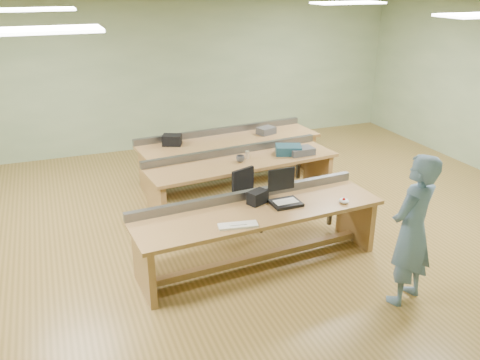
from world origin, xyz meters
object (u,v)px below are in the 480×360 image
Objects in this scene: person at (412,231)px; task_chair at (250,207)px; workbench_mid at (242,171)px; parts_bin_grey at (301,151)px; parts_bin_teal at (288,150)px; drinks_can at (247,155)px; laptop_base at (286,203)px; mug at (240,159)px; workbench_front at (258,223)px; camera_bag at (258,197)px; workbench_back at (229,149)px.

task_chair is at bearing -88.33° from person.
workbench_mid is 3.65× the size of task_chair.
parts_bin_grey reaches higher than task_chair.
drinks_can is (-0.69, 0.04, -0.01)m from parts_bin_teal.
drinks_can is (-0.87, 0.13, 0.01)m from parts_bin_grey.
parts_bin_grey is at bearing -11.25° from workbench_mid.
parts_bin_teal is at bearing 154.19° from parts_bin_grey.
mug reaches higher than laptop_base.
parts_bin_teal is 0.20m from parts_bin_grey.
task_chair is at bearing -109.19° from drinks_can.
parts_bin_teal reaches higher than workbench_front.
workbench_front is 1.79m from workbench_mid.
task_chair is (0.23, 0.82, -0.52)m from camera_bag.
workbench_back is (0.64, 2.82, 0.00)m from workbench_front.
camera_bag is 1.92× the size of mug.
task_chair is (-0.17, -0.75, -0.25)m from workbench_mid.
workbench_mid is at bearing 52.63° from mug.
drinks_can reaches higher than workbench_back.
workbench_front is 26.51× the size of drinks_can.
person is at bearing -81.69° from workbench_mid.
parts_bin_grey is (0.20, 2.95, -0.06)m from person.
drinks_can is at bearing -99.67° from workbench_back.
drinks_can is at bearing 35.05° from mug.
workbench_front is 24.67× the size of mug.
laptop_base is 1.78m from drinks_can.
camera_bag is (-0.32, 0.16, 0.06)m from laptop_base.
parts_bin_grey is (1.38, 1.48, -0.03)m from camera_bag.
workbench_back is 25.36× the size of mug.
task_chair is 2.12× the size of parts_bin_grey.
task_chair reaches higher than laptop_base.
workbench_front is at bearing -110.89° from workbench_mid.
workbench_front is 7.94× the size of parts_bin_teal.
workbench_front is 0.43m from laptop_base.
laptop_base is at bearing -96.11° from drinks_can.
camera_bag is at bearing -127.37° from parts_bin_teal.
workbench_mid is at bearing 179.75° from parts_bin_teal.
person is (0.59, -4.13, 0.30)m from workbench_back.
person is at bearing -87.16° from workbench_back.
workbench_back is 27.27× the size of drinks_can.
workbench_back is 1.09m from drinks_can.
workbench_mid is at bearing 71.05° from workbench_front.
workbench_front is at bearing 178.40° from laptop_base.
laptop_base is at bearing -105.23° from task_chair.
task_chair is (-0.36, -1.85, -0.25)m from workbench_back.
parts_bin_grey is (1.15, 0.66, 0.49)m from task_chair.
person is 14.40× the size of drinks_can.
parts_bin_teal is at bearing 49.95° from workbench_front.
laptop_base is at bearing -4.44° from workbench_front.
workbench_mid is 8.54× the size of laptop_base.
person is at bearing -57.86° from laptop_base.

